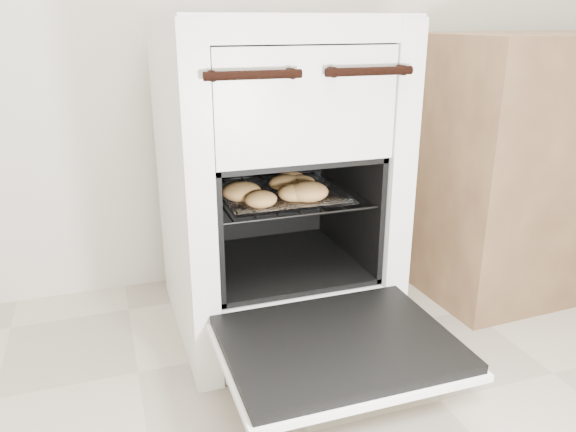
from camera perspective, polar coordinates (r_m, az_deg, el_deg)
name	(u,v)px	position (r m, az deg, el deg)	size (l,w,h in m)	color
stove	(272,185)	(1.55, -1.62, 3.19)	(0.56, 0.62, 0.86)	white
oven_door	(338,346)	(1.24, 5.13, -13.01)	(0.50, 0.39, 0.04)	black
oven_rack	(279,194)	(1.50, -0.92, 2.28)	(0.41, 0.39, 0.01)	black
foil_sheet	(281,194)	(1.48, -0.70, 2.29)	(0.32, 0.28, 0.01)	white
baked_rolls	(283,188)	(1.44, -0.56, 2.83)	(0.30, 0.26, 0.05)	tan
counter	(533,161)	(2.04, 23.66, 5.13)	(0.81, 0.54, 0.81)	brown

